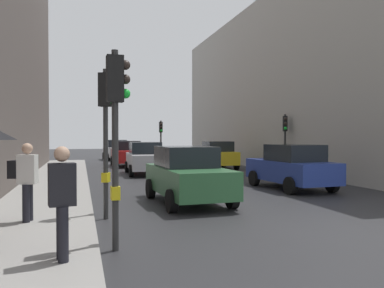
{
  "coord_description": "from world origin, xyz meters",
  "views": [
    {
      "loc": [
        -5.68,
        -7.57,
        2.08
      ],
      "look_at": [
        -1.66,
        6.84,
        1.79
      ],
      "focal_mm": 37.3,
      "sensor_mm": 36.0,
      "label": 1
    }
  ],
  "objects_px": {
    "car_red_sedan": "(127,154)",
    "car_yellow_taxi": "(217,155)",
    "car_green_estate": "(187,175)",
    "pedestrian_with_black_backpack": "(25,177)",
    "pedestrian_in_dark_coat": "(62,198)",
    "traffic_light_near_left": "(116,113)",
    "car_blue_van": "(292,167)",
    "traffic_light_far_median": "(161,134)",
    "car_silver_hatchback": "(145,158)",
    "car_white_compact": "(116,150)",
    "traffic_light_near_right": "(106,116)",
    "traffic_light_mid_street": "(285,133)"
  },
  "relations": [
    {
      "from": "traffic_light_near_right",
      "to": "traffic_light_mid_street",
      "type": "height_order",
      "value": "traffic_light_near_right"
    },
    {
      "from": "traffic_light_near_right",
      "to": "pedestrian_with_black_backpack",
      "type": "bearing_deg",
      "value": -163.1
    },
    {
      "from": "traffic_light_near_right",
      "to": "car_blue_van",
      "type": "bearing_deg",
      "value": 27.56
    },
    {
      "from": "car_white_compact",
      "to": "traffic_light_near_left",
      "type": "bearing_deg",
      "value": -94.82
    },
    {
      "from": "traffic_light_far_median",
      "to": "car_silver_hatchback",
      "type": "bearing_deg",
      "value": -106.18
    },
    {
      "from": "traffic_light_near_left",
      "to": "car_white_compact",
      "type": "bearing_deg",
      "value": 85.18
    },
    {
      "from": "car_red_sedan",
      "to": "pedestrian_with_black_backpack",
      "type": "height_order",
      "value": "pedestrian_with_black_backpack"
    },
    {
      "from": "traffic_light_far_median",
      "to": "car_red_sedan",
      "type": "relative_size",
      "value": 0.78
    },
    {
      "from": "car_silver_hatchback",
      "to": "pedestrian_in_dark_coat",
      "type": "xyz_separation_m",
      "value": [
        -3.7,
        -15.3,
        0.25
      ]
    },
    {
      "from": "car_green_estate",
      "to": "pedestrian_with_black_backpack",
      "type": "height_order",
      "value": "pedestrian_with_black_backpack"
    },
    {
      "from": "traffic_light_far_median",
      "to": "car_silver_hatchback",
      "type": "height_order",
      "value": "traffic_light_far_median"
    },
    {
      "from": "traffic_light_mid_street",
      "to": "car_red_sedan",
      "type": "bearing_deg",
      "value": 132.48
    },
    {
      "from": "car_silver_hatchback",
      "to": "car_yellow_taxi",
      "type": "bearing_deg",
      "value": 27.21
    },
    {
      "from": "traffic_light_far_median",
      "to": "pedestrian_with_black_backpack",
      "type": "xyz_separation_m",
      "value": [
        -7.32,
        -21.41,
        -1.13
      ]
    },
    {
      "from": "car_red_sedan",
      "to": "car_yellow_taxi",
      "type": "xyz_separation_m",
      "value": [
        5.35,
        -3.59,
        0.0
      ]
    },
    {
      "from": "pedestrian_in_dark_coat",
      "to": "car_white_compact",
      "type": "bearing_deg",
      "value": 83.56
    },
    {
      "from": "car_white_compact",
      "to": "pedestrian_in_dark_coat",
      "type": "distance_m",
      "value": 29.27
    },
    {
      "from": "traffic_light_near_right",
      "to": "pedestrian_in_dark_coat",
      "type": "distance_m",
      "value": 4.12
    },
    {
      "from": "traffic_light_near_left",
      "to": "car_yellow_taxi",
      "type": "distance_m",
      "value": 18.81
    },
    {
      "from": "traffic_light_near_right",
      "to": "pedestrian_in_dark_coat",
      "type": "bearing_deg",
      "value": -103.58
    },
    {
      "from": "car_silver_hatchback",
      "to": "car_green_estate",
      "type": "relative_size",
      "value": 0.99
    },
    {
      "from": "traffic_light_far_median",
      "to": "traffic_light_near_left",
      "type": "height_order",
      "value": "traffic_light_near_left"
    },
    {
      "from": "traffic_light_near_left",
      "to": "pedestrian_in_dark_coat",
      "type": "relative_size",
      "value": 2.06
    },
    {
      "from": "traffic_light_near_right",
      "to": "car_white_compact",
      "type": "xyz_separation_m",
      "value": [
        2.38,
        25.34,
        -1.72
      ]
    },
    {
      "from": "car_white_compact",
      "to": "pedestrian_with_black_backpack",
      "type": "xyz_separation_m",
      "value": [
        -4.21,
        -25.9,
        0.29
      ]
    },
    {
      "from": "traffic_light_far_median",
      "to": "traffic_light_mid_street",
      "type": "relative_size",
      "value": 1.01
    },
    {
      "from": "car_yellow_taxi",
      "to": "pedestrian_in_dark_coat",
      "type": "xyz_separation_m",
      "value": [
        -8.75,
        -17.9,
        0.25
      ]
    },
    {
      "from": "car_green_estate",
      "to": "car_yellow_taxi",
      "type": "height_order",
      "value": "same"
    },
    {
      "from": "car_silver_hatchback",
      "to": "pedestrian_with_black_backpack",
      "type": "height_order",
      "value": "pedestrian_with_black_backpack"
    },
    {
      "from": "traffic_light_near_right",
      "to": "car_white_compact",
      "type": "distance_m",
      "value": 25.51
    },
    {
      "from": "traffic_light_near_right",
      "to": "car_red_sedan",
      "type": "relative_size",
      "value": 0.89
    },
    {
      "from": "pedestrian_with_black_backpack",
      "to": "traffic_light_near_right",
      "type": "bearing_deg",
      "value": 16.9
    },
    {
      "from": "traffic_light_near_right",
      "to": "car_silver_hatchback",
      "type": "height_order",
      "value": "traffic_light_near_right"
    },
    {
      "from": "car_white_compact",
      "to": "car_blue_van",
      "type": "distance_m",
      "value": 22.07
    },
    {
      "from": "car_white_compact",
      "to": "pedestrian_in_dark_coat",
      "type": "height_order",
      "value": "pedestrian_in_dark_coat"
    },
    {
      "from": "traffic_light_far_median",
      "to": "traffic_light_near_left",
      "type": "relative_size",
      "value": 0.91
    },
    {
      "from": "traffic_light_far_median",
      "to": "car_blue_van",
      "type": "bearing_deg",
      "value": -83.65
    },
    {
      "from": "traffic_light_mid_street",
      "to": "pedestrian_in_dark_coat",
      "type": "relative_size",
      "value": 1.86
    },
    {
      "from": "car_yellow_taxi",
      "to": "pedestrian_in_dark_coat",
      "type": "height_order",
      "value": "pedestrian_in_dark_coat"
    },
    {
      "from": "traffic_light_far_median",
      "to": "traffic_light_near_left",
      "type": "xyz_separation_m",
      "value": [
        -5.49,
        -23.72,
        0.22
      ]
    },
    {
      "from": "car_red_sedan",
      "to": "car_white_compact",
      "type": "bearing_deg",
      "value": 90.9
    },
    {
      "from": "car_red_sedan",
      "to": "traffic_light_near_right",
      "type": "bearing_deg",
      "value": -98.01
    },
    {
      "from": "car_green_estate",
      "to": "pedestrian_with_black_backpack",
      "type": "bearing_deg",
      "value": -151.56
    },
    {
      "from": "car_red_sedan",
      "to": "car_blue_van",
      "type": "height_order",
      "value": "same"
    },
    {
      "from": "car_red_sedan",
      "to": "car_yellow_taxi",
      "type": "relative_size",
      "value": 0.99
    },
    {
      "from": "traffic_light_near_right",
      "to": "car_white_compact",
      "type": "height_order",
      "value": "traffic_light_near_right"
    },
    {
      "from": "car_blue_van",
      "to": "pedestrian_with_black_backpack",
      "type": "xyz_separation_m",
      "value": [
        -9.21,
        -4.41,
        0.29
      ]
    },
    {
      "from": "traffic_light_near_left",
      "to": "traffic_light_mid_street",
      "type": "bearing_deg",
      "value": 50.42
    },
    {
      "from": "car_white_compact",
      "to": "car_green_estate",
      "type": "xyz_separation_m",
      "value": [
        0.21,
        -23.51,
        0.0
      ]
    },
    {
      "from": "traffic_light_mid_street",
      "to": "pedestrian_with_black_backpack",
      "type": "distance_m",
      "value": 15.61
    }
  ]
}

